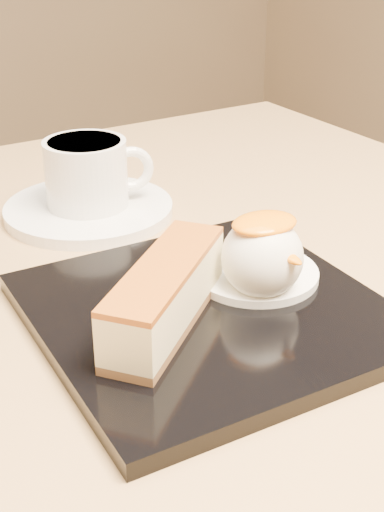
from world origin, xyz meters
TOP-DOWN VIEW (x-y plane):
  - table at (0.00, 0.00)m, footprint 0.80×0.80m
  - dessert_plate at (0.02, -0.04)m, footprint 0.23×0.23m
  - cheesecake at (-0.02, -0.05)m, footprint 0.12×0.11m
  - cream_smear at (0.07, -0.03)m, footprint 0.09×0.09m
  - ice_cream_scoop at (0.06, -0.05)m, footprint 0.06×0.06m
  - mango_sauce at (0.06, -0.04)m, footprint 0.05×0.04m
  - mint_sprig at (0.04, -0.00)m, footprint 0.03×0.02m
  - saucer at (0.02, 0.17)m, footprint 0.15×0.15m
  - coffee_cup at (0.03, 0.16)m, footprint 0.10×0.07m

SIDE VIEW (x-z plane):
  - table at x=0.00m, z-range 0.20..0.92m
  - saucer at x=0.02m, z-range 0.72..0.73m
  - dessert_plate at x=0.02m, z-range 0.72..0.73m
  - cream_smear at x=0.07m, z-range 0.73..0.74m
  - mint_sprig at x=0.04m, z-range 0.74..0.74m
  - cheesecake at x=-0.02m, z-range 0.73..0.77m
  - ice_cream_scoop at x=0.06m, z-range 0.73..0.79m
  - coffee_cup at x=0.03m, z-range 0.73..0.79m
  - mango_sauce at x=0.06m, z-range 0.78..0.79m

